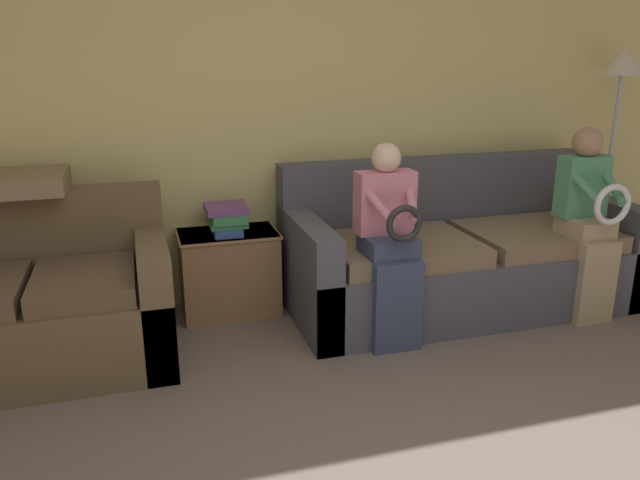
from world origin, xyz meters
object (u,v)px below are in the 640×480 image
couch_main (457,256)px  child_right_seated (589,215)px  child_left_seated (390,239)px  book_stack (227,218)px  side_shelf (229,271)px  couch_side (36,306)px  floor_lamp (619,92)px  throw_pillow (20,182)px

couch_main → child_right_seated: (0.65, -0.40, 0.33)m
child_left_seated → book_stack: (-0.80, 0.67, 0.01)m
child_left_seated → side_shelf: 1.10m
couch_side → side_shelf: bearing=18.9°
couch_side → child_left_seated: child_left_seated is taller
floor_lamp → throw_pillow: size_ratio=3.43×
child_right_seated → couch_main: bearing=148.8°
book_stack → floor_lamp: 2.89m
book_stack → couch_main: bearing=-10.6°
child_left_seated → floor_lamp: size_ratio=0.69×
child_left_seated → floor_lamp: floor_lamp is taller
couch_side → child_right_seated: child_right_seated is taller
couch_main → throw_pillow: throw_pillow is taller
couch_main → couch_side: bearing=-177.8°
book_stack → floor_lamp: floor_lamp is taller
couch_main → side_shelf: bearing=169.4°
child_right_seated → throw_pillow: child_right_seated is taller
throw_pillow → child_right_seated: bearing=-10.4°
side_shelf → floor_lamp: (2.80, -0.01, 1.06)m
couch_side → throw_pillow: bearing=97.2°
child_right_seated → book_stack: child_right_seated is taller
couch_side → side_shelf: 1.14m
child_right_seated → side_shelf: size_ratio=1.90×
child_left_seated → floor_lamp: bearing=18.3°
child_right_seated → side_shelf: child_right_seated is taller
side_shelf → book_stack: size_ratio=2.15×
book_stack → floor_lamp: (2.80, -0.01, 0.71)m
side_shelf → throw_pillow: bearing=-175.9°
couch_main → couch_side: size_ratio=1.61×
child_right_seated → child_left_seated: bearing=-179.9°
couch_main → couch_side: (-2.54, -0.10, -0.00)m
couch_side → child_right_seated: size_ratio=1.18×
side_shelf → throw_pillow: (-1.12, -0.08, 0.66)m
couch_main → throw_pillow: bearing=175.7°
child_left_seated → couch_main: bearing=31.3°
side_shelf → throw_pillow: 1.30m
child_right_seated → throw_pillow: (-3.23, 0.59, 0.28)m
child_left_seated → throw_pillow: (-1.92, 0.59, 0.32)m
child_right_seated → floor_lamp: 1.17m
couch_main → child_left_seated: bearing=-148.7°
couch_main → floor_lamp: floor_lamp is taller
side_shelf → child_left_seated: bearing=-39.9°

